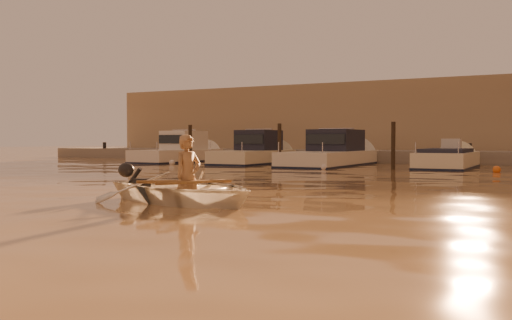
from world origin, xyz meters
The scene contains 19 objects.
ground_plane centered at (0.00, 0.00, 0.00)m, with size 160.00×160.00×0.00m, color brown.
dinghy centered at (-0.57, -0.75, 0.26)m, with size 2.61×3.66×0.76m, color white.
person centered at (-0.48, -0.78, 0.52)m, with size 0.60×0.39×1.64m, color #A27951.
outboard_motor centered at (-2.01, -0.34, 0.28)m, with size 0.90×0.40×0.70m, color black, non-canonical shape.
oar_port centered at (-0.33, -0.82, 0.42)m, with size 0.06×0.06×2.10m, color brown.
oar_starboard centered at (-0.53, -0.77, 0.42)m, with size 0.06×0.06×2.10m, color brown.
moored_boat_0 centered at (-12.88, 16.00, 0.62)m, with size 2.18×6.97×1.75m, color white, non-canonical shape.
moored_boat_1 centered at (-8.05, 16.00, 0.62)m, with size 2.22×6.62×1.75m, color beige, non-canonical shape.
moored_boat_2 centered at (-3.81, 16.00, 0.62)m, with size 2.55×8.46×1.75m, color white, non-canonical shape.
moored_boat_3 centered at (1.62, 16.00, 0.22)m, with size 2.08×5.99×0.95m, color #F0E9C9, non-canonical shape.
piling_0 centered at (-10.50, 13.80, 0.90)m, with size 0.18×0.18×2.20m, color #2D2319.
piling_1 centered at (-5.50, 13.80, 0.90)m, with size 0.18×0.18×2.20m, color #2D2319.
piling_2 centered at (-0.20, 13.80, 0.90)m, with size 0.18×0.18×2.20m, color #2D2319.
fender_a centered at (-11.11, 13.08, 0.10)m, with size 0.30×0.30×0.30m, color silver.
fender_b centered at (-7.48, 13.41, 0.10)m, with size 0.30×0.30×0.30m, color #DE501A.
fender_c centered at (-2.67, 12.25, 0.10)m, with size 0.30×0.30×0.30m, color white.
fender_d centered at (3.86, 13.49, 0.10)m, with size 0.30×0.30×0.30m, color orange.
quay centered at (0.00, 21.50, 0.15)m, with size 52.00×4.00×1.00m, color gray.
waterfront_building centered at (0.00, 27.00, 2.40)m, with size 46.00×7.00×4.80m, color #9E8466.
Camera 1 is at (5.96, -10.01, 1.24)m, focal length 40.00 mm.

